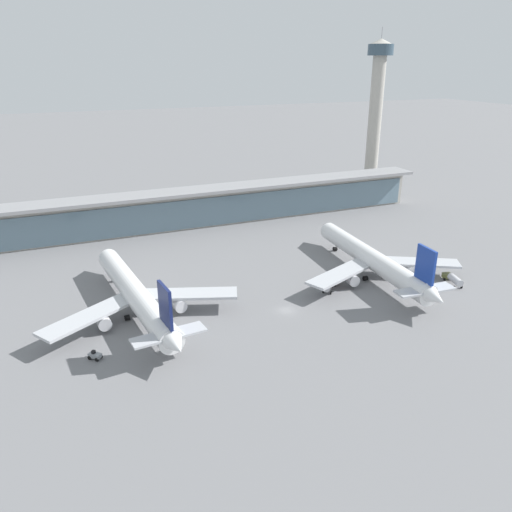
{
  "coord_description": "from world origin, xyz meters",
  "views": [
    {
      "loc": [
        -53.2,
        -105.06,
        61.23
      ],
      "look_at": [
        0.0,
        20.3,
        8.09
      ],
      "focal_mm": 35.24,
      "sensor_mm": 36.0,
      "label": 1
    }
  ],
  "objects_px": {
    "airliner_centre_stand": "(373,260)",
    "service_truck_near_nose_red": "(330,284)",
    "airliner_left_stand": "(136,295)",
    "service_truck_under_wing_grey": "(95,355)",
    "service_truck_mid_apron_olive": "(453,279)",
    "control_tower": "(376,105)"
  },
  "relations": [
    {
      "from": "airliner_left_stand",
      "to": "airliner_centre_stand",
      "type": "xyz_separation_m",
      "value": [
        69.86,
        -3.33,
        0.0
      ]
    },
    {
      "from": "service_truck_near_nose_red",
      "to": "service_truck_mid_apron_olive",
      "type": "height_order",
      "value": "same"
    },
    {
      "from": "service_truck_mid_apron_olive",
      "to": "service_truck_under_wing_grey",
      "type": "bearing_deg",
      "value": 179.98
    },
    {
      "from": "airliner_left_stand",
      "to": "airliner_centre_stand",
      "type": "bearing_deg",
      "value": -2.73
    },
    {
      "from": "service_truck_near_nose_red",
      "to": "control_tower",
      "type": "height_order",
      "value": "control_tower"
    },
    {
      "from": "service_truck_near_nose_red",
      "to": "service_truck_under_wing_grey",
      "type": "xyz_separation_m",
      "value": [
        -65.93,
        -10.94,
        -0.83
      ]
    },
    {
      "from": "airliner_left_stand",
      "to": "service_truck_under_wing_grey",
      "type": "bearing_deg",
      "value": -126.26
    },
    {
      "from": "airliner_left_stand",
      "to": "service_truck_near_nose_red",
      "type": "distance_m",
      "value": 53.85
    },
    {
      "from": "service_truck_mid_apron_olive",
      "to": "control_tower",
      "type": "height_order",
      "value": "control_tower"
    },
    {
      "from": "service_truck_mid_apron_olive",
      "to": "control_tower",
      "type": "bearing_deg",
      "value": 66.7
    },
    {
      "from": "airliner_centre_stand",
      "to": "service_truck_under_wing_grey",
      "type": "distance_m",
      "value": 83.71
    },
    {
      "from": "service_truck_under_wing_grey",
      "to": "control_tower",
      "type": "xyz_separation_m",
      "value": [
        148.39,
        109.76,
        40.38
      ]
    },
    {
      "from": "service_truck_under_wing_grey",
      "to": "service_truck_mid_apron_olive",
      "type": "distance_m",
      "value": 101.1
    },
    {
      "from": "service_truck_under_wing_grey",
      "to": "service_truck_mid_apron_olive",
      "type": "bearing_deg",
      "value": -0.02
    },
    {
      "from": "airliner_centre_stand",
      "to": "control_tower",
      "type": "height_order",
      "value": "control_tower"
    },
    {
      "from": "airliner_left_stand",
      "to": "service_truck_near_nose_red",
      "type": "relative_size",
      "value": 8.55
    },
    {
      "from": "airliner_left_stand",
      "to": "service_truck_under_wing_grey",
      "type": "distance_m",
      "value": 21.77
    },
    {
      "from": "airliner_centre_stand",
      "to": "service_truck_mid_apron_olive",
      "type": "relative_size",
      "value": 7.44
    },
    {
      "from": "airliner_centre_stand",
      "to": "service_truck_near_nose_red",
      "type": "distance_m",
      "value": 17.18
    },
    {
      "from": "airliner_centre_stand",
      "to": "service_truck_near_nose_red",
      "type": "xyz_separation_m",
      "value": [
        -16.5,
        -2.88,
        -3.84
      ]
    },
    {
      "from": "service_truck_under_wing_grey",
      "to": "service_truck_mid_apron_olive",
      "type": "xyz_separation_m",
      "value": [
        101.1,
        -0.04,
        0.83
      ]
    },
    {
      "from": "control_tower",
      "to": "airliner_left_stand",
      "type": "bearing_deg",
      "value": -145.71
    }
  ]
}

